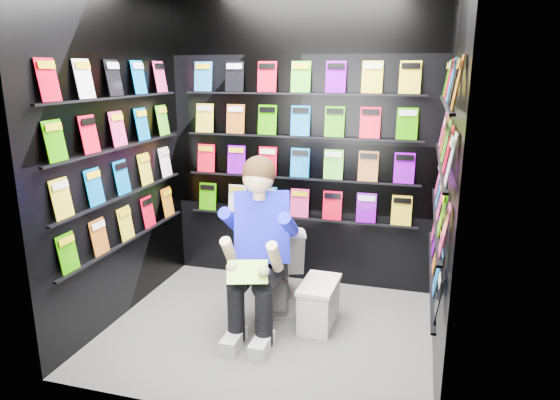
# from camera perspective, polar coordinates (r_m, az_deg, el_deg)

# --- Properties ---
(floor) EXTENTS (2.40, 2.40, 0.00)m
(floor) POSITION_cam_1_polar(r_m,az_deg,el_deg) (3.92, -1.34, -14.62)
(floor) COLOR #5E5E5B
(floor) RESTS_ON ground
(wall_back) EXTENTS (2.40, 0.04, 2.60)m
(wall_back) POSITION_cam_1_polar(r_m,az_deg,el_deg) (4.43, 2.41, 6.63)
(wall_back) COLOR black
(wall_back) RESTS_ON floor
(wall_front) EXTENTS (2.40, 0.04, 2.60)m
(wall_front) POSITION_cam_1_polar(r_m,az_deg,el_deg) (2.56, -8.14, 0.52)
(wall_front) COLOR black
(wall_front) RESTS_ON floor
(wall_left) EXTENTS (0.04, 2.00, 2.60)m
(wall_left) POSITION_cam_1_polar(r_m,az_deg,el_deg) (4.00, -18.19, 5.03)
(wall_left) COLOR black
(wall_left) RESTS_ON floor
(wall_right) EXTENTS (0.04, 2.00, 2.60)m
(wall_right) POSITION_cam_1_polar(r_m,az_deg,el_deg) (3.33, 18.70, 3.17)
(wall_right) COLOR black
(wall_right) RESTS_ON floor
(comics_back) EXTENTS (2.10, 0.06, 1.37)m
(comics_back) POSITION_cam_1_polar(r_m,az_deg,el_deg) (4.40, 2.32, 6.64)
(comics_back) COLOR red
(comics_back) RESTS_ON wall_back
(comics_left) EXTENTS (0.06, 1.70, 1.37)m
(comics_left) POSITION_cam_1_polar(r_m,az_deg,el_deg) (3.98, -17.83, 5.09)
(comics_left) COLOR red
(comics_left) RESTS_ON wall_left
(comics_right) EXTENTS (0.06, 1.70, 1.37)m
(comics_right) POSITION_cam_1_polar(r_m,az_deg,el_deg) (3.33, 18.19, 3.29)
(comics_right) COLOR red
(comics_right) RESTS_ON wall_right
(toilet) EXTENTS (0.63, 0.84, 0.73)m
(toilet) POSITION_cam_1_polar(r_m,az_deg,el_deg) (4.17, -0.32, -7.15)
(toilet) COLOR white
(toilet) RESTS_ON floor
(longbox) EXTENTS (0.25, 0.44, 0.32)m
(longbox) POSITION_cam_1_polar(r_m,az_deg,el_deg) (3.93, 4.47, -11.97)
(longbox) COLOR white
(longbox) RESTS_ON floor
(longbox_lid) EXTENTS (0.28, 0.46, 0.03)m
(longbox_lid) POSITION_cam_1_polar(r_m,az_deg,el_deg) (3.85, 4.52, -9.60)
(longbox_lid) COLOR white
(longbox_lid) RESTS_ON longbox
(reader) EXTENTS (0.76, 0.92, 1.46)m
(reader) POSITION_cam_1_polar(r_m,az_deg,el_deg) (3.69, -1.98, -3.23)
(reader) COLOR #1A1AC2
(reader) RESTS_ON toilet
(held_comic) EXTENTS (0.32, 0.24, 0.12)m
(held_comic) POSITION_cam_1_polar(r_m,az_deg,el_deg) (3.45, -3.75, -8.20)
(held_comic) COLOR green
(held_comic) RESTS_ON reader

